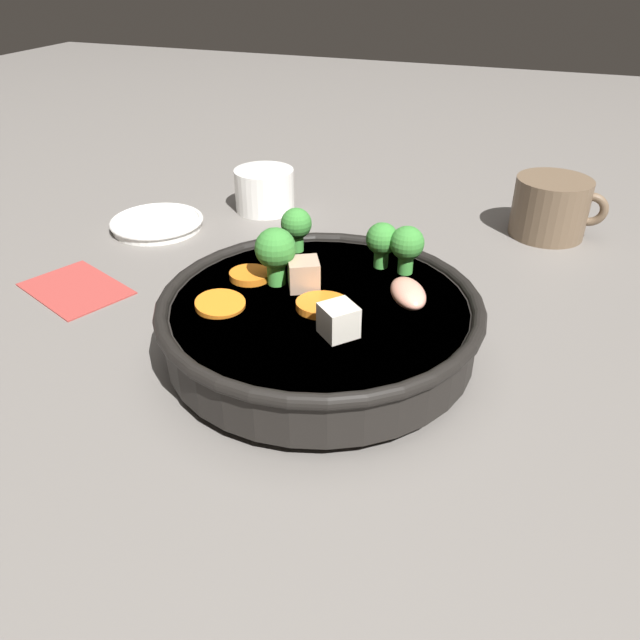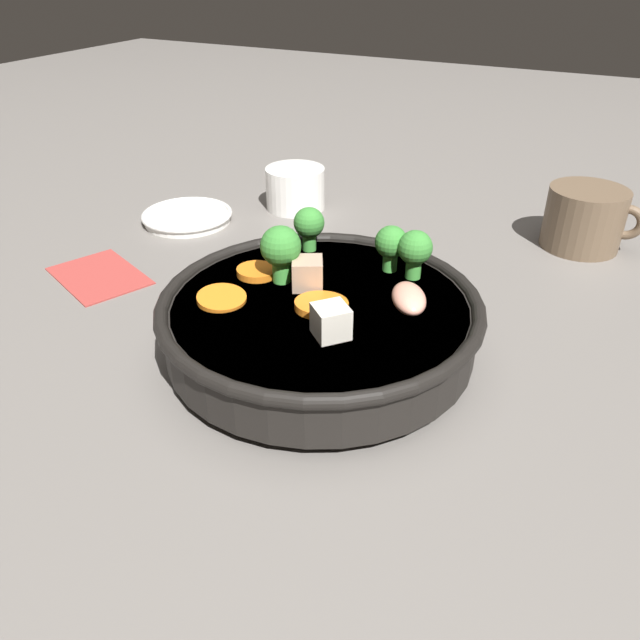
% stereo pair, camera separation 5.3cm
% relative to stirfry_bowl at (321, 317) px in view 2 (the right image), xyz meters
% --- Properties ---
extents(ground_plane, '(3.00, 3.00, 0.00)m').
position_rel_stirfry_bowl_xyz_m(ground_plane, '(0.00, -0.00, -0.04)').
color(ground_plane, slate).
extents(stirfry_bowl, '(0.27, 0.27, 0.10)m').
position_rel_stirfry_bowl_xyz_m(stirfry_bowl, '(0.00, 0.00, 0.00)').
color(stirfry_bowl, black).
rests_on(stirfry_bowl, ground_plane).
extents(side_saucer, '(0.12, 0.12, 0.01)m').
position_rel_stirfry_bowl_xyz_m(side_saucer, '(-0.29, 0.19, -0.03)').
color(side_saucer, white).
rests_on(side_saucer, ground_plane).
extents(tea_cup, '(0.08, 0.08, 0.05)m').
position_rel_stirfry_bowl_xyz_m(tea_cup, '(-0.19, 0.29, -0.01)').
color(tea_cup, white).
rests_on(tea_cup, ground_plane).
extents(dark_mug, '(0.11, 0.09, 0.07)m').
position_rel_stirfry_bowl_xyz_m(dark_mug, '(0.17, 0.34, -0.00)').
color(dark_mug, brown).
rests_on(dark_mug, ground_plane).
extents(napkin, '(0.13, 0.11, 0.00)m').
position_rel_stirfry_bowl_xyz_m(napkin, '(-0.28, 0.02, -0.04)').
color(napkin, '#A33833').
rests_on(napkin, ground_plane).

